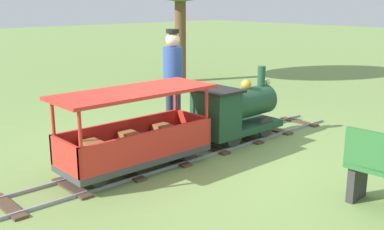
{
  "coord_description": "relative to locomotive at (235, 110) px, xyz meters",
  "views": [
    {
      "loc": [
        4.46,
        -3.98,
        2.06
      ],
      "look_at": [
        0.0,
        0.04,
        0.55
      ],
      "focal_mm": 43.21,
      "sensor_mm": 36.0,
      "label": 1
    }
  ],
  "objects": [
    {
      "name": "locomotive",
      "position": [
        0.0,
        0.0,
        0.0
      ],
      "size": [
        0.67,
        1.45,
        1.04
      ],
      "color": "#1E472D",
      "rests_on": "ground_plane"
    },
    {
      "name": "passenger_car",
      "position": [
        0.0,
        -1.76,
        -0.06
      ],
      "size": [
        0.77,
        2.0,
        0.97
      ],
      "color": "#3F3F3F",
      "rests_on": "ground_plane"
    },
    {
      "name": "conductor_person",
      "position": [
        -0.99,
        -0.34,
        0.47
      ],
      "size": [
        0.3,
        0.3,
        1.62
      ],
      "color": "#282D47",
      "rests_on": "ground_plane"
    },
    {
      "name": "track",
      "position": [
        0.0,
        -0.86,
        -0.47
      ],
      "size": [
        0.71,
        5.7,
        0.04
      ],
      "color": "gray",
      "rests_on": "ground_plane"
    },
    {
      "name": "ground_plane",
      "position": [
        0.0,
        -0.87,
        -0.48
      ],
      "size": [
        60.0,
        60.0,
        0.0
      ],
      "primitive_type": "plane",
      "color": "#75934C"
    }
  ]
}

